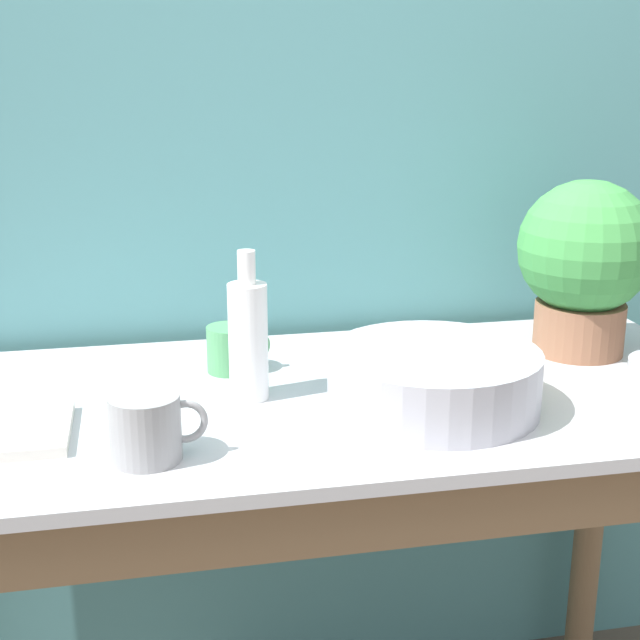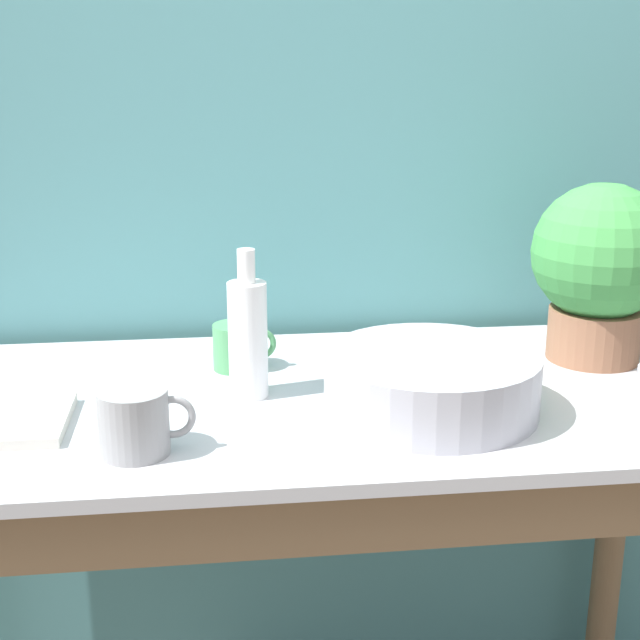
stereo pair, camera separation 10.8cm
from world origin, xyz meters
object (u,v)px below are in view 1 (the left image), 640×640
Objects in this scene: bottle_tall at (248,338)px; mug_grey at (147,427)px; mug_green at (231,349)px; bowl_wash_large at (434,379)px; potted_plant at (585,260)px.

bottle_tall reaches higher than mug_grey.
bowl_wash_large is at bearing -38.47° from mug_green.
mug_green is at bearing 141.53° from bowl_wash_large.
mug_grey is (-0.76, -0.30, -0.12)m from potted_plant.
mug_grey reaches higher than mug_green.
potted_plant is at bearing -2.06° from mug_green.
potted_plant is at bearing 21.40° from mug_grey.
bowl_wash_large is 2.48× the size of mug_grey.
bottle_tall is at bearing -170.07° from potted_plant.
mug_green is (-0.01, 0.13, -0.06)m from bottle_tall.
bottle_tall is at bearing 160.39° from bowl_wash_large.
potted_plant reaches higher than bottle_tall.
potted_plant is 0.83m from mug_grey.
mug_green is (-0.62, 0.02, -0.13)m from potted_plant.
mug_grey is at bearing -158.60° from potted_plant.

